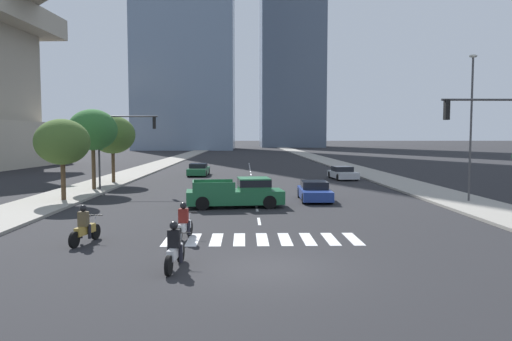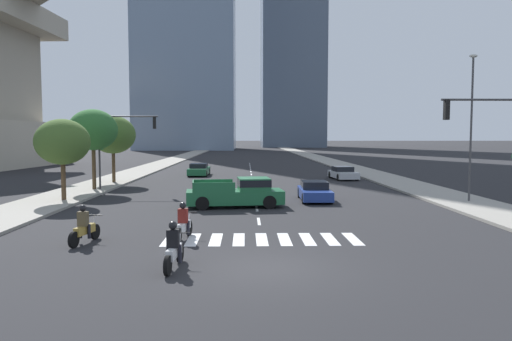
{
  "view_description": "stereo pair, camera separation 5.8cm",
  "coord_description": "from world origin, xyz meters",
  "px_view_note": "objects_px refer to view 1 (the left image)",
  "views": [
    {
      "loc": [
        -0.7,
        -14.46,
        4.06
      ],
      "look_at": [
        0.0,
        14.12,
        2.0
      ],
      "focal_mm": 33.61,
      "sensor_mm": 36.0,
      "label": 1
    },
    {
      "loc": [
        -0.64,
        -14.46,
        4.06
      ],
      "look_at": [
        0.0,
        14.12,
        2.0
      ],
      "focal_mm": 33.61,
      "sensor_mm": 36.0,
      "label": 2
    }
  ],
  "objects_px": {
    "motorcycle_trailing": "(184,225)",
    "sedan_silver_2": "(343,173)",
    "traffic_signal_far": "(121,136)",
    "street_tree_second": "(93,130)",
    "traffic_signal_near": "(491,134)",
    "street_tree_nearest": "(62,142)",
    "motorcycle_third": "(175,250)",
    "street_tree_third": "(113,135)",
    "sedan_blue_0": "(314,192)",
    "street_lamp_east": "(471,118)",
    "motorcycle_lead": "(85,228)",
    "pickup_truck": "(240,193)",
    "sedan_green_1": "(199,170)"
  },
  "relations": [
    {
      "from": "motorcycle_trailing",
      "to": "sedan_silver_2",
      "type": "bearing_deg",
      "value": -15.19
    },
    {
      "from": "traffic_signal_far",
      "to": "street_tree_second",
      "type": "height_order",
      "value": "street_tree_second"
    },
    {
      "from": "traffic_signal_near",
      "to": "street_tree_nearest",
      "type": "distance_m",
      "value": 23.68
    },
    {
      "from": "motorcycle_third",
      "to": "street_tree_third",
      "type": "relative_size",
      "value": 0.38
    },
    {
      "from": "sedan_blue_0",
      "to": "street_lamp_east",
      "type": "xyz_separation_m",
      "value": [
        9.19,
        -1.41,
        4.58
      ]
    },
    {
      "from": "motorcycle_trailing",
      "to": "street_tree_third",
      "type": "xyz_separation_m",
      "value": [
        -8.75,
        22.11,
        3.59
      ]
    },
    {
      "from": "sedan_blue_0",
      "to": "motorcycle_lead",
      "type": "bearing_deg",
      "value": -39.85
    },
    {
      "from": "traffic_signal_far",
      "to": "pickup_truck",
      "type": "bearing_deg",
      "value": -43.31
    },
    {
      "from": "pickup_truck",
      "to": "street_tree_third",
      "type": "bearing_deg",
      "value": 123.01
    },
    {
      "from": "sedan_green_1",
      "to": "street_tree_second",
      "type": "distance_m",
      "value": 15.67
    },
    {
      "from": "motorcycle_third",
      "to": "traffic_signal_near",
      "type": "height_order",
      "value": "traffic_signal_near"
    },
    {
      "from": "traffic_signal_near",
      "to": "street_lamp_east",
      "type": "distance_m",
      "value": 7.64
    },
    {
      "from": "motorcycle_trailing",
      "to": "motorcycle_third",
      "type": "distance_m",
      "value": 4.18
    },
    {
      "from": "motorcycle_trailing",
      "to": "street_tree_second",
      "type": "distance_m",
      "value": 19.37
    },
    {
      "from": "motorcycle_trailing",
      "to": "sedan_green_1",
      "type": "xyz_separation_m",
      "value": [
        -2.34,
        30.59,
        0.01
      ]
    },
    {
      "from": "traffic_signal_near",
      "to": "street_tree_third",
      "type": "height_order",
      "value": "traffic_signal_near"
    },
    {
      "from": "street_tree_nearest",
      "to": "street_tree_third",
      "type": "height_order",
      "value": "street_tree_third"
    },
    {
      "from": "motorcycle_trailing",
      "to": "sedan_silver_2",
      "type": "distance_m",
      "value": 28.53
    },
    {
      "from": "sedan_silver_2",
      "to": "traffic_signal_far",
      "type": "xyz_separation_m",
      "value": [
        -18.35,
        -9.13,
        3.53
      ]
    },
    {
      "from": "pickup_truck",
      "to": "traffic_signal_near",
      "type": "relative_size",
      "value": 0.95
    },
    {
      "from": "sedan_green_1",
      "to": "street_tree_second",
      "type": "relative_size",
      "value": 0.81
    },
    {
      "from": "street_tree_nearest",
      "to": "street_tree_second",
      "type": "xyz_separation_m",
      "value": [
        0.0,
        5.96,
        0.81
      ]
    },
    {
      "from": "motorcycle_third",
      "to": "street_tree_nearest",
      "type": "relative_size",
      "value": 0.43
    },
    {
      "from": "sedan_silver_2",
      "to": "street_tree_second",
      "type": "relative_size",
      "value": 0.76
    },
    {
      "from": "motorcycle_trailing",
      "to": "street_tree_second",
      "type": "height_order",
      "value": "street_tree_second"
    },
    {
      "from": "sedan_silver_2",
      "to": "traffic_signal_near",
      "type": "distance_m",
      "value": 23.69
    },
    {
      "from": "motorcycle_third",
      "to": "sedan_silver_2",
      "type": "distance_m",
      "value": 32.3
    },
    {
      "from": "motorcycle_third",
      "to": "sedan_green_1",
      "type": "xyz_separation_m",
      "value": [
        -2.58,
        34.76,
        0.01
      ]
    },
    {
      "from": "motorcycle_lead",
      "to": "street_tree_nearest",
      "type": "height_order",
      "value": "street_tree_nearest"
    },
    {
      "from": "pickup_truck",
      "to": "sedan_blue_0",
      "type": "distance_m",
      "value": 5.4
    },
    {
      "from": "pickup_truck",
      "to": "sedan_green_1",
      "type": "bearing_deg",
      "value": 95.66
    },
    {
      "from": "motorcycle_lead",
      "to": "street_tree_nearest",
      "type": "distance_m",
      "value": 12.95
    },
    {
      "from": "motorcycle_lead",
      "to": "pickup_truck",
      "type": "xyz_separation_m",
      "value": [
        5.76,
        9.24,
        0.23
      ]
    },
    {
      "from": "motorcycle_third",
      "to": "sedan_blue_0",
      "type": "height_order",
      "value": "motorcycle_third"
    },
    {
      "from": "sedan_silver_2",
      "to": "traffic_signal_far",
      "type": "distance_m",
      "value": 20.8
    },
    {
      "from": "street_tree_second",
      "to": "street_tree_third",
      "type": "bearing_deg",
      "value": 90.0
    },
    {
      "from": "street_lamp_east",
      "to": "motorcycle_third",
      "type": "bearing_deg",
      "value": -138.28
    },
    {
      "from": "street_tree_second",
      "to": "sedan_green_1",
      "type": "bearing_deg",
      "value": 65.03
    },
    {
      "from": "sedan_blue_0",
      "to": "motorcycle_third",
      "type": "bearing_deg",
      "value": -21.54
    },
    {
      "from": "motorcycle_trailing",
      "to": "pickup_truck",
      "type": "distance_m",
      "value": 8.87
    },
    {
      "from": "street_tree_nearest",
      "to": "street_tree_third",
      "type": "relative_size",
      "value": 0.88
    },
    {
      "from": "traffic_signal_near",
      "to": "street_tree_third",
      "type": "relative_size",
      "value": 1.05
    },
    {
      "from": "street_tree_third",
      "to": "sedan_green_1",
      "type": "bearing_deg",
      "value": 52.93
    },
    {
      "from": "motorcycle_lead",
      "to": "sedan_blue_0",
      "type": "xyz_separation_m",
      "value": [
        10.45,
        11.9,
        -0.02
      ]
    },
    {
      "from": "motorcycle_lead",
      "to": "street_lamp_east",
      "type": "height_order",
      "value": "street_lamp_east"
    },
    {
      "from": "motorcycle_third",
      "to": "motorcycle_trailing",
      "type": "bearing_deg",
      "value": 9.08
    },
    {
      "from": "motorcycle_lead",
      "to": "street_lamp_east",
      "type": "distance_m",
      "value": 22.73
    },
    {
      "from": "traffic_signal_far",
      "to": "street_tree_third",
      "type": "distance_m",
      "value": 5.57
    },
    {
      "from": "motorcycle_trailing",
      "to": "street_tree_second",
      "type": "relative_size",
      "value": 0.36
    },
    {
      "from": "street_tree_third",
      "to": "street_tree_second",
      "type": "bearing_deg",
      "value": -90.0
    }
  ]
}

